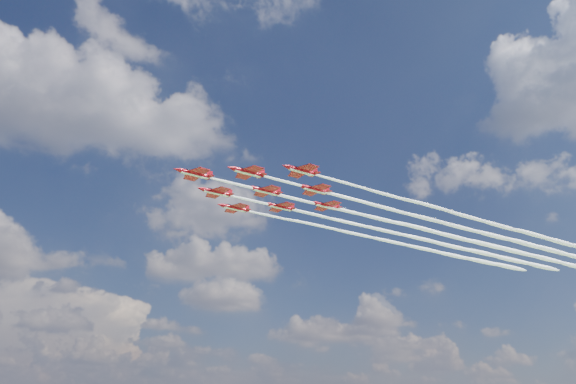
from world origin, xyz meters
name	(u,v)px	position (x,y,z in m)	size (l,w,h in m)	color
jet_lead	(419,228)	(50.55, 13.75, 87.89)	(138.08, 48.39, 2.30)	#A20915
jet_row2_port	(461,227)	(61.41, 9.68, 87.89)	(138.08, 48.39, 2.30)	#A20915
jet_row2_starb	(422,239)	(56.88, 23.47, 87.89)	(138.08, 48.39, 2.30)	#A20915
jet_row3_port	(503,226)	(72.27, 5.61, 87.89)	(138.08, 48.39, 2.30)	#A20915
jet_row3_centre	(462,238)	(67.74, 19.40, 87.89)	(138.08, 48.39, 2.30)	#A20915
jet_row3_starb	(425,249)	(63.21, 33.19, 87.89)	(138.08, 48.39, 2.30)	#A20915
jet_row4_port	(501,238)	(78.61, 15.33, 87.89)	(138.08, 48.39, 2.30)	#A20915
jet_row4_starb	(462,248)	(74.08, 29.12, 87.89)	(138.08, 48.39, 2.30)	#A20915
jet_tail	(499,248)	(84.94, 25.05, 87.89)	(138.08, 48.39, 2.30)	#A20915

